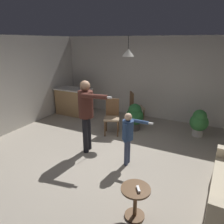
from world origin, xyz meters
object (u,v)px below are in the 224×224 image
object	(u,v)px
potted_plant_corner	(135,116)
spare_remote_on_table	(138,189)
person_adult	(87,109)
potted_plant_by_wall	(199,122)
dining_chair_near_wall	(135,106)
dining_chair_by_counter	(112,115)
kitchen_counter	(74,101)
person_child	(128,133)
side_table_by_couch	(135,199)

from	to	relation	value
potted_plant_corner	spare_remote_on_table	size ratio (longest dim) A/B	6.24
person_adult	potted_plant_by_wall	world-z (taller)	person_adult
person_adult	dining_chair_near_wall	distance (m)	2.41
dining_chair_by_counter	kitchen_counter	bearing A→B (deg)	-45.05
kitchen_counter	person_child	distance (m)	3.69
dining_chair_by_counter	potted_plant_by_wall	size ratio (longest dim) A/B	1.31
side_table_by_couch	dining_chair_by_counter	bearing A→B (deg)	123.17
person_child	potted_plant_corner	distance (m)	1.89
person_adult	dining_chair_near_wall	size ratio (longest dim) A/B	1.72
person_child	potted_plant_corner	size ratio (longest dim) A/B	1.44
kitchen_counter	dining_chair_by_counter	size ratio (longest dim) A/B	1.26
kitchen_counter	person_adult	world-z (taller)	person_adult
dining_chair_by_counter	potted_plant_by_wall	bearing A→B (deg)	-179.66
potted_plant_corner	potted_plant_by_wall	world-z (taller)	potted_plant_corner
person_adult	dining_chair_near_wall	bearing A→B (deg)	162.64
side_table_by_couch	spare_remote_on_table	size ratio (longest dim) A/B	4.00
person_child	kitchen_counter	bearing A→B (deg)	-125.59
side_table_by_couch	person_adult	world-z (taller)	person_adult
potted_plant_by_wall	spare_remote_on_table	bearing A→B (deg)	-98.19
person_adult	potted_plant_corner	bearing A→B (deg)	152.18
dining_chair_by_counter	potted_plant_corner	bearing A→B (deg)	-156.23
dining_chair_near_wall	potted_plant_by_wall	size ratio (longest dim) A/B	1.31
kitchen_counter	side_table_by_couch	size ratio (longest dim) A/B	2.42
person_adult	person_child	bearing A→B (deg)	75.14
side_table_by_couch	potted_plant_by_wall	size ratio (longest dim) A/B	0.68
dining_chair_by_counter	dining_chair_near_wall	xyz separation A→B (m)	(0.26, 1.15, 0.00)
person_child	potted_plant_by_wall	world-z (taller)	person_child
side_table_by_couch	dining_chair_by_counter	xyz separation A→B (m)	(-1.69, 2.58, 0.22)
spare_remote_on_table	person_adult	bearing A→B (deg)	141.57
person_adult	dining_chair_by_counter	distance (m)	1.30
kitchen_counter	dining_chair_near_wall	size ratio (longest dim) A/B	1.26
potted_plant_by_wall	dining_chair_by_counter	bearing A→B (deg)	-157.82
dining_chair_by_counter	potted_plant_by_wall	world-z (taller)	dining_chair_by_counter
person_adult	dining_chair_near_wall	xyz separation A→B (m)	(0.32, 2.33, -0.52)
dining_chair_near_wall	potted_plant_by_wall	world-z (taller)	dining_chair_near_wall
side_table_by_couch	potted_plant_corner	distance (m)	3.31
side_table_by_couch	dining_chair_near_wall	world-z (taller)	dining_chair_near_wall
side_table_by_couch	potted_plant_by_wall	distance (m)	3.54
dining_chair_by_counter	dining_chair_near_wall	distance (m)	1.17
kitchen_counter	person_child	world-z (taller)	person_child
person_child	potted_plant_by_wall	distance (m)	2.53
side_table_by_couch	person_adult	distance (m)	2.36
person_adult	dining_chair_by_counter	size ratio (longest dim) A/B	1.72
side_table_by_couch	potted_plant_corner	world-z (taller)	potted_plant_corner
person_child	spare_remote_on_table	distance (m)	1.52
kitchen_counter	side_table_by_couch	distance (m)	5.02
person_child	potted_plant_corner	xyz separation A→B (m)	(-0.53, 1.79, -0.28)
dining_chair_by_counter	potted_plant_corner	xyz separation A→B (m)	(0.49, 0.51, -0.10)
person_adult	spare_remote_on_table	bearing A→B (deg)	41.94
dining_chair_by_counter	dining_chair_near_wall	bearing A→B (deg)	-124.45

